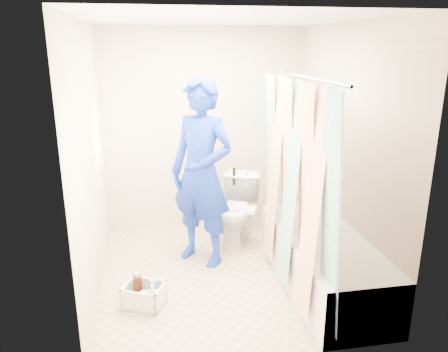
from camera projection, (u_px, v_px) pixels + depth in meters
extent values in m
plane|color=tan|center=(225.00, 272.00, 4.38)|extent=(2.60, 2.60, 0.00)
cube|color=white|center=(225.00, 19.00, 3.68)|extent=(2.40, 2.60, 0.02)
cube|color=#C0AF93|center=(206.00, 130.00, 5.26)|extent=(2.40, 0.02, 2.40)
cube|color=#C0AF93|center=(261.00, 205.00, 2.81)|extent=(2.40, 0.02, 2.40)
cube|color=#C0AF93|center=(91.00, 162.00, 3.83)|extent=(0.02, 2.60, 2.40)
cube|color=#C0AF93|center=(347.00, 151.00, 4.23)|extent=(0.02, 2.60, 2.40)
cube|color=silver|center=(323.00, 262.00, 4.05)|extent=(0.70, 1.75, 0.50)
cube|color=white|center=(325.00, 242.00, 3.99)|extent=(0.58, 1.63, 0.06)
cylinder|color=silver|center=(298.00, 76.00, 3.50)|extent=(0.02, 1.90, 0.02)
cube|color=white|center=(293.00, 186.00, 3.77)|extent=(0.06, 1.75, 1.80)
imported|color=white|center=(237.00, 210.00, 4.97)|extent=(0.68, 0.85, 0.75)
cube|color=white|center=(235.00, 209.00, 4.84)|extent=(0.50, 0.37, 0.04)
cylinder|color=black|center=(234.00, 176.00, 5.07)|extent=(0.04, 0.04, 0.22)
cylinder|color=gold|center=(234.00, 166.00, 5.04)|extent=(0.06, 0.06, 0.03)
cylinder|color=silver|center=(246.00, 178.00, 5.05)|extent=(0.03, 0.03, 0.18)
imported|color=#1022A1|center=(202.00, 173.00, 4.37)|extent=(0.82, 0.80, 1.90)
cube|color=silver|center=(145.00, 304.00, 3.82)|extent=(0.41, 0.38, 0.03)
cube|color=silver|center=(128.00, 293.00, 3.83)|extent=(0.13, 0.25, 0.20)
cube|color=silver|center=(161.00, 298.00, 3.76)|extent=(0.13, 0.25, 0.20)
cube|color=silver|center=(138.00, 303.00, 3.68)|extent=(0.31, 0.16, 0.20)
cube|color=silver|center=(150.00, 288.00, 3.91)|extent=(0.31, 0.16, 0.20)
cylinder|color=#3B190B|center=(138.00, 287.00, 3.84)|extent=(0.08, 0.08, 0.22)
cylinder|color=silver|center=(154.00, 290.00, 3.82)|extent=(0.07, 0.07, 0.20)
cylinder|color=beige|center=(144.00, 299.00, 3.73)|extent=(0.05, 0.05, 0.14)
cylinder|color=#3B190B|center=(133.00, 302.00, 3.76)|extent=(0.07, 0.07, 0.07)
cylinder|color=#C78A3A|center=(133.00, 298.00, 3.75)|extent=(0.07, 0.07, 0.01)
imported|color=silver|center=(153.00, 296.00, 3.72)|extent=(0.10, 0.10, 0.21)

